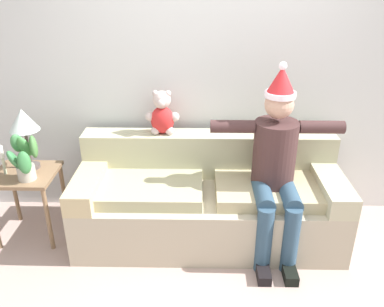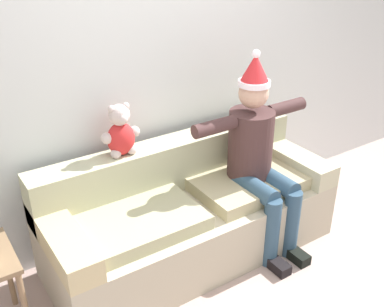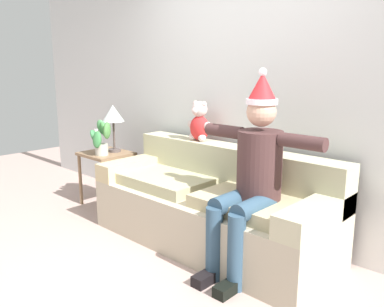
{
  "view_description": "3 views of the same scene",
  "coord_description": "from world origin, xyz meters",
  "px_view_note": "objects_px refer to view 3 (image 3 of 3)",
  "views": [
    {
      "loc": [
        -0.08,
        -1.88,
        2.15
      ],
      "look_at": [
        -0.14,
        0.87,
        0.86
      ],
      "focal_mm": 37.28,
      "sensor_mm": 36.0,
      "label": 1
    },
    {
      "loc": [
        -1.58,
        -1.39,
        2.32
      ],
      "look_at": [
        -0.02,
        0.97,
        0.89
      ],
      "focal_mm": 42.89,
      "sensor_mm": 36.0,
      "label": 2
    },
    {
      "loc": [
        2.15,
        -1.51,
        1.55
      ],
      "look_at": [
        -0.12,
        0.9,
        0.82
      ],
      "focal_mm": 37.48,
      "sensor_mm": 36.0,
      "label": 3
    }
  ],
  "objects_px": {
    "side_table": "(106,161)",
    "candle_tall": "(96,137)",
    "teddy_bear": "(199,123)",
    "couch": "(213,207)",
    "person_seated": "(252,172)",
    "potted_plant": "(101,138)",
    "table_lamp": "(113,116)"
  },
  "relations": [
    {
      "from": "side_table",
      "to": "candle_tall",
      "type": "bearing_deg",
      "value": -172.01
    },
    {
      "from": "teddy_bear",
      "to": "candle_tall",
      "type": "distance_m",
      "value": 1.34
    },
    {
      "from": "couch",
      "to": "side_table",
      "type": "distance_m",
      "value": 1.54
    },
    {
      "from": "person_seated",
      "to": "potted_plant",
      "type": "relative_size",
      "value": 3.9
    },
    {
      "from": "couch",
      "to": "side_table",
      "type": "relative_size",
      "value": 3.62
    },
    {
      "from": "teddy_bear",
      "to": "potted_plant",
      "type": "xyz_separation_m",
      "value": [
        -1.06,
        -0.4,
        -0.22
      ]
    },
    {
      "from": "teddy_bear",
      "to": "candle_tall",
      "type": "xyz_separation_m",
      "value": [
        -1.27,
        -0.32,
        -0.25
      ]
    },
    {
      "from": "couch",
      "to": "table_lamp",
      "type": "relative_size",
      "value": 4.2
    },
    {
      "from": "teddy_bear",
      "to": "potted_plant",
      "type": "distance_m",
      "value": 1.15
    },
    {
      "from": "couch",
      "to": "teddy_bear",
      "type": "bearing_deg",
      "value": 147.1
    },
    {
      "from": "table_lamp",
      "to": "candle_tall",
      "type": "xyz_separation_m",
      "value": [
        -0.17,
        -0.11,
        -0.24
      ]
    },
    {
      "from": "table_lamp",
      "to": "person_seated",
      "type": "bearing_deg",
      "value": -6.14
    },
    {
      "from": "side_table",
      "to": "potted_plant",
      "type": "xyz_separation_m",
      "value": [
        0.07,
        -0.1,
        0.29
      ]
    },
    {
      "from": "person_seated",
      "to": "side_table",
      "type": "distance_m",
      "value": 2.06
    },
    {
      "from": "person_seated",
      "to": "teddy_bear",
      "type": "distance_m",
      "value": 1.03
    },
    {
      "from": "candle_tall",
      "to": "table_lamp",
      "type": "bearing_deg",
      "value": 33.66
    },
    {
      "from": "person_seated",
      "to": "table_lamp",
      "type": "xyz_separation_m",
      "value": [
        -2.01,
        0.22,
        0.23
      ]
    },
    {
      "from": "side_table",
      "to": "candle_tall",
      "type": "relative_size",
      "value": 2.43
    },
    {
      "from": "side_table",
      "to": "potted_plant",
      "type": "distance_m",
      "value": 0.31
    },
    {
      "from": "couch",
      "to": "candle_tall",
      "type": "relative_size",
      "value": 8.78
    },
    {
      "from": "person_seated",
      "to": "table_lamp",
      "type": "distance_m",
      "value": 2.03
    },
    {
      "from": "teddy_bear",
      "to": "potted_plant",
      "type": "bearing_deg",
      "value": -159.34
    },
    {
      "from": "table_lamp",
      "to": "candle_tall",
      "type": "height_order",
      "value": "table_lamp"
    },
    {
      "from": "couch",
      "to": "table_lamp",
      "type": "bearing_deg",
      "value": 177.94
    },
    {
      "from": "teddy_bear",
      "to": "candle_tall",
      "type": "height_order",
      "value": "teddy_bear"
    },
    {
      "from": "side_table",
      "to": "table_lamp",
      "type": "height_order",
      "value": "table_lamp"
    },
    {
      "from": "side_table",
      "to": "person_seated",
      "type": "bearing_deg",
      "value": -3.41
    },
    {
      "from": "candle_tall",
      "to": "couch",
      "type": "bearing_deg",
      "value": 2.09
    },
    {
      "from": "person_seated",
      "to": "side_table",
      "type": "xyz_separation_m",
      "value": [
        -2.04,
        0.12,
        -0.28
      ]
    },
    {
      "from": "person_seated",
      "to": "table_lamp",
      "type": "height_order",
      "value": "person_seated"
    },
    {
      "from": "couch",
      "to": "table_lamp",
      "type": "height_order",
      "value": "table_lamp"
    },
    {
      "from": "person_seated",
      "to": "teddy_bear",
      "type": "height_order",
      "value": "person_seated"
    }
  ]
}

